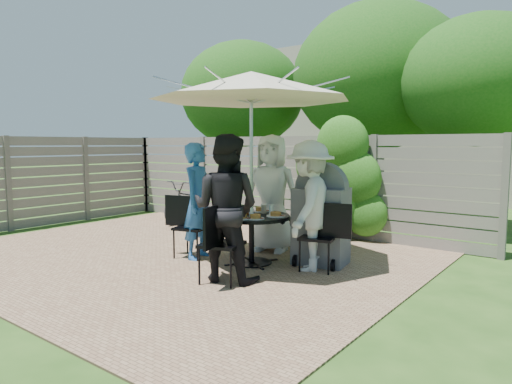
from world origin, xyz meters
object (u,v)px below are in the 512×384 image
Objects in this scene: umbrella at (251,86)px; syrup_jug at (249,209)px; patio_table at (251,230)px; chair_front at (221,260)px; chair_left at (191,239)px; plate_front at (241,217)px; plate_left at (228,212)px; plate_back at (261,210)px; bicycle at (193,201)px; plate_extra at (255,217)px; glass_front at (251,213)px; person_front at (226,208)px; glass_left at (231,210)px; person_back at (272,194)px; bbq_grill at (321,219)px; chair_back at (274,231)px; glass_right at (272,210)px; person_left at (199,201)px; person_right at (309,206)px; plate_right at (276,215)px; coffee_cup at (264,209)px; chair_right at (319,251)px.

syrup_jug is (-0.07, 0.03, -1.69)m from umbrella.
patio_table is 0.99m from chair_front.
chair_left is 1.12m from plate_front.
patio_table is 5.07× the size of plate_left.
bicycle reaches higher than plate_back.
glass_front reaches higher than plate_extra.
person_front is 12.90× the size of glass_left.
person_back is 1.10m from glass_front.
bicycle reaches higher than plate_front.
patio_table is 0.99m from bbq_grill.
person_back is (0.04, -0.13, 0.62)m from chair_back.
glass_front is (-0.09, 0.71, 0.48)m from chair_front.
plate_back is at bearing 151.21° from glass_right.
bbq_grill is at bearing -79.24° from person_left.
person_left is 1.66m from person_right.
person_left is 0.78m from syrup_jug.
plate_right is at bearing 15.70° from umbrella.
glass_front is at bearing -118.79° from plate_right.
plate_back reaches higher than patio_table.
umbrella is at bearing -1.77° from chair_front.
patio_table is at bearing 105.70° from plate_front.
person_back is at bearing 114.75° from plate_extra.
glass_front reaches higher than coffee_cup.
chair_back reaches higher than plate_front.
syrup_jug is (-0.87, -0.19, -0.09)m from person_right.
coffee_cup is at bearing 81.26° from patio_table.
glass_right is (0.57, 0.27, 0.05)m from plate_left.
person_front is at bearing -89.82° from glass_right.
person_left is at bearing -164.30° from patio_table.
person_back reaches higher than chair_back.
chair_left is 3.57× the size of plate_right.
glass_front is at bearing 59.45° from plate_front.
coffee_cup is (-0.76, 0.01, -0.11)m from person_right.
person_right is at bearing 15.70° from plate_right.
umbrella reaches higher than syrup_jug.
person_front reaches higher than plate_right.
bbq_grill is (0.79, 0.57, -1.81)m from umbrella.
patio_table is 0.75× the size of bicycle.
chair_right is at bearing 36.60° from plate_extra.
chair_back is 1.37m from chair_left.
chair_front is at bearing -53.84° from plate_left.
plate_front and plate_right have the same top height.
person_right is 0.92m from plate_back.
person_right is 0.59m from glass_right.
person_front is (0.22, -0.80, 0.41)m from patio_table.
umbrella is 1.72m from glass_front.
person_front reaches higher than patio_table.
person_left is (-0.57, -1.02, -0.06)m from person_back.
person_back is at bearing 129.15° from plate_right.
coffee_cup is at bearing -80.69° from person_back.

